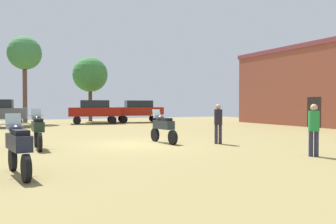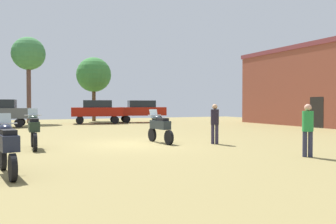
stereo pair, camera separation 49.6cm
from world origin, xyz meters
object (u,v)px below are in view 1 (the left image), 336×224
object	(u,v)px
motorcycle_1	(163,127)
tree_2	(25,54)
person_1	(314,126)
tree_6	(90,75)
motorcycle_8	(18,145)
car_4	(139,110)
car_2	(95,110)
person_3	(218,121)
motorcycle_3	(38,129)

from	to	relation	value
motorcycle_1	tree_2	size ratio (longest dim) A/B	0.28
person_1	tree_6	world-z (taller)	tree_6
motorcycle_8	car_4	size ratio (longest dim) A/B	0.48
motorcycle_1	tree_2	bearing A→B (deg)	97.29
car_4	person_1	world-z (taller)	car_4
motorcycle_8	tree_6	bearing A→B (deg)	65.34
motorcycle_8	car_2	bearing A→B (deg)	63.68
car_4	car_2	bearing A→B (deg)	104.13
motorcycle_8	tree_6	world-z (taller)	tree_6
car_4	tree_6	world-z (taller)	tree_6
motorcycle_1	tree_6	world-z (taller)	tree_6
motorcycle_8	car_4	xyz separation A→B (m)	(11.13, 21.17, 0.46)
car_2	tree_6	world-z (taller)	tree_6
person_1	person_3	distance (m)	4.37
car_2	person_1	distance (m)	21.74
tree_2	tree_6	bearing A→B (deg)	12.56
tree_6	person_1	bearing A→B (deg)	-87.98
motorcycle_3	tree_2	xyz separation A→B (m)	(0.79, 19.20, 5.27)
motorcycle_1	person_3	xyz separation A→B (m)	(1.96, -1.29, 0.27)
person_1	tree_2	xyz separation A→B (m)	(-6.96, 24.93, 5.03)
person_3	tree_2	xyz separation A→B (m)	(-6.23, 20.62, 5.03)
person_3	tree_2	distance (m)	22.12
motorcycle_1	motorcycle_3	world-z (taller)	motorcycle_3
motorcycle_3	tree_6	bearing A→B (deg)	72.14
person_3	car_2	bearing A→B (deg)	-57.88
person_1	tree_6	bearing A→B (deg)	123.18
motorcycle_1	motorcycle_8	xyz separation A→B (m)	(-5.95, -4.79, 0.00)
motorcycle_1	car_4	xyz separation A→B (m)	(5.18, 16.38, 0.46)
person_3	tree_6	size ratio (longest dim) A/B	0.27
motorcycle_1	motorcycle_8	bearing A→B (deg)	-146.36
person_1	person_3	xyz separation A→B (m)	(-0.73, 4.31, -0.00)
person_1	tree_2	bearing A→B (deg)	136.76
person_1	tree_2	world-z (taller)	tree_2
motorcycle_3	tree_2	world-z (taller)	tree_2
tree_2	motorcycle_3	bearing A→B (deg)	-92.36
car_2	motorcycle_1	bearing A→B (deg)	-172.61
motorcycle_3	tree_2	distance (m)	19.93
car_2	person_3	size ratio (longest dim) A/B	2.73
motorcycle_3	car_2	distance (m)	17.07
motorcycle_3	motorcycle_8	distance (m)	5.00
car_4	tree_6	size ratio (longest dim) A/B	0.72
tree_2	person_3	bearing A→B (deg)	-73.19
motorcycle_8	car_2	distance (m)	22.01
tree_6	motorcycle_3	bearing A→B (deg)	-108.37
motorcycle_1	motorcycle_3	bearing A→B (deg)	173.32
motorcycle_3	person_1	distance (m)	9.65
motorcycle_1	tree_6	bearing A→B (deg)	79.96
motorcycle_8	person_3	distance (m)	8.65
person_3	motorcycle_3	bearing A→B (deg)	17.63
motorcycle_1	tree_2	xyz separation A→B (m)	(-4.27, 19.33, 5.30)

